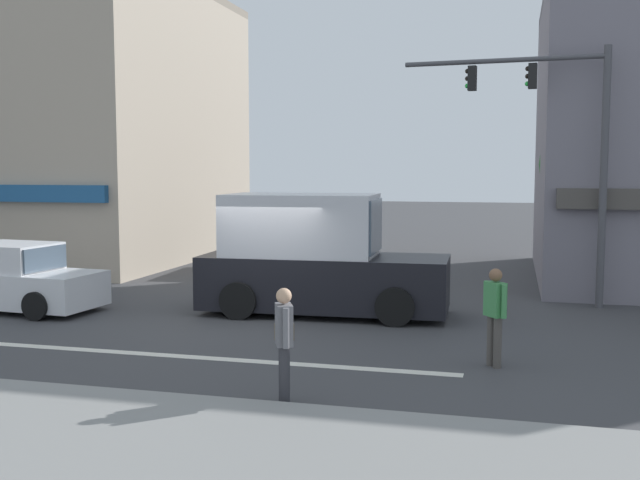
{
  "coord_description": "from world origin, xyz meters",
  "views": [
    {
      "loc": [
        5.21,
        -15.51,
        3.33
      ],
      "look_at": [
        0.68,
        2.0,
        1.6
      ],
      "focal_mm": 42.0,
      "sensor_mm": 36.0,
      "label": 1
    }
  ],
  "objects_px": {
    "van_crossing_center": "(307,237)",
    "street_tree": "(594,165)",
    "pedestrian_mid_crossing": "(495,311)",
    "pedestrian_foreground_with_bag": "(284,338)",
    "traffic_light_mast": "(562,133)",
    "box_truck_crossing_rightbound": "(316,260)",
    "utility_pole_near_left": "(105,152)",
    "sedan_waiting_far": "(15,280)"
  },
  "relations": [
    {
      "from": "traffic_light_mast",
      "to": "box_truck_crossing_rightbound",
      "type": "height_order",
      "value": "traffic_light_mast"
    },
    {
      "from": "traffic_light_mast",
      "to": "sedan_waiting_far",
      "type": "bearing_deg",
      "value": -162.72
    },
    {
      "from": "utility_pole_near_left",
      "to": "van_crossing_center",
      "type": "bearing_deg",
      "value": 33.28
    },
    {
      "from": "box_truck_crossing_rightbound",
      "to": "traffic_light_mast",
      "type": "bearing_deg",
      "value": 24.84
    },
    {
      "from": "utility_pole_near_left",
      "to": "traffic_light_mast",
      "type": "height_order",
      "value": "utility_pole_near_left"
    },
    {
      "from": "traffic_light_mast",
      "to": "van_crossing_center",
      "type": "bearing_deg",
      "value": 145.33
    },
    {
      "from": "van_crossing_center",
      "to": "pedestrian_foreground_with_bag",
      "type": "distance_m",
      "value": 14.95
    },
    {
      "from": "box_truck_crossing_rightbound",
      "to": "sedan_waiting_far",
      "type": "height_order",
      "value": "box_truck_crossing_rightbound"
    },
    {
      "from": "box_truck_crossing_rightbound",
      "to": "sedan_waiting_far",
      "type": "xyz_separation_m",
      "value": [
        -6.98,
        -1.34,
        -0.54
      ]
    },
    {
      "from": "sedan_waiting_far",
      "to": "pedestrian_foreground_with_bag",
      "type": "height_order",
      "value": "pedestrian_foreground_with_bag"
    },
    {
      "from": "box_truck_crossing_rightbound",
      "to": "utility_pole_near_left",
      "type": "bearing_deg",
      "value": 150.89
    },
    {
      "from": "traffic_light_mast",
      "to": "pedestrian_foreground_with_bag",
      "type": "height_order",
      "value": "traffic_light_mast"
    },
    {
      "from": "sedan_waiting_far",
      "to": "van_crossing_center",
      "type": "bearing_deg",
      "value": 63.91
    },
    {
      "from": "sedan_waiting_far",
      "to": "van_crossing_center",
      "type": "height_order",
      "value": "van_crossing_center"
    },
    {
      "from": "sedan_waiting_far",
      "to": "pedestrian_mid_crossing",
      "type": "xyz_separation_m",
      "value": [
        11.07,
        -2.37,
        0.24
      ]
    },
    {
      "from": "van_crossing_center",
      "to": "pedestrian_mid_crossing",
      "type": "bearing_deg",
      "value": -60.79
    },
    {
      "from": "utility_pole_near_left",
      "to": "box_truck_crossing_rightbound",
      "type": "bearing_deg",
      "value": -29.11
    },
    {
      "from": "sedan_waiting_far",
      "to": "pedestrian_mid_crossing",
      "type": "bearing_deg",
      "value": -12.09
    },
    {
      "from": "van_crossing_center",
      "to": "pedestrian_foreground_with_bag",
      "type": "xyz_separation_m",
      "value": [
        3.7,
        -14.48,
        -0.05
      ]
    },
    {
      "from": "traffic_light_mast",
      "to": "sedan_waiting_far",
      "type": "relative_size",
      "value": 1.47
    },
    {
      "from": "utility_pole_near_left",
      "to": "sedan_waiting_far",
      "type": "xyz_separation_m",
      "value": [
        0.89,
        -5.72,
        -3.13
      ]
    },
    {
      "from": "traffic_light_mast",
      "to": "pedestrian_mid_crossing",
      "type": "height_order",
      "value": "traffic_light_mast"
    },
    {
      "from": "sedan_waiting_far",
      "to": "pedestrian_mid_crossing",
      "type": "relative_size",
      "value": 2.53
    },
    {
      "from": "traffic_light_mast",
      "to": "pedestrian_mid_crossing",
      "type": "relative_size",
      "value": 3.71
    },
    {
      "from": "street_tree",
      "to": "utility_pole_near_left",
      "type": "distance_m",
      "value": 14.72
    },
    {
      "from": "street_tree",
      "to": "pedestrian_mid_crossing",
      "type": "bearing_deg",
      "value": -103.34
    },
    {
      "from": "sedan_waiting_far",
      "to": "street_tree",
      "type": "bearing_deg",
      "value": 31.36
    },
    {
      "from": "van_crossing_center",
      "to": "street_tree",
      "type": "bearing_deg",
      "value": -6.34
    },
    {
      "from": "box_truck_crossing_rightbound",
      "to": "pedestrian_foreground_with_bag",
      "type": "distance_m",
      "value": 6.66
    },
    {
      "from": "street_tree",
      "to": "sedan_waiting_far",
      "type": "relative_size",
      "value": 1.19
    },
    {
      "from": "pedestrian_foreground_with_bag",
      "to": "pedestrian_mid_crossing",
      "type": "relative_size",
      "value": 1.0
    },
    {
      "from": "traffic_light_mast",
      "to": "pedestrian_mid_crossing",
      "type": "distance_m",
      "value": 7.14
    },
    {
      "from": "street_tree",
      "to": "pedestrian_foreground_with_bag",
      "type": "relative_size",
      "value": 3.01
    },
    {
      "from": "box_truck_crossing_rightbound",
      "to": "pedestrian_foreground_with_bag",
      "type": "relative_size",
      "value": 3.4
    },
    {
      "from": "sedan_waiting_far",
      "to": "pedestrian_foreground_with_bag",
      "type": "relative_size",
      "value": 2.53
    },
    {
      "from": "box_truck_crossing_rightbound",
      "to": "sedan_waiting_far",
      "type": "relative_size",
      "value": 1.34
    },
    {
      "from": "utility_pole_near_left",
      "to": "pedestrian_foreground_with_bag",
      "type": "bearing_deg",
      "value": -50.05
    },
    {
      "from": "box_truck_crossing_rightbound",
      "to": "pedestrian_mid_crossing",
      "type": "bearing_deg",
      "value": -42.2
    },
    {
      "from": "van_crossing_center",
      "to": "pedestrian_mid_crossing",
      "type": "xyz_separation_m",
      "value": [
        6.52,
        -11.67,
        -0.06
      ]
    },
    {
      "from": "traffic_light_mast",
      "to": "box_truck_crossing_rightbound",
      "type": "distance_m",
      "value": 6.66
    },
    {
      "from": "street_tree",
      "to": "sedan_waiting_far",
      "type": "bearing_deg",
      "value": -148.64
    },
    {
      "from": "van_crossing_center",
      "to": "pedestrian_mid_crossing",
      "type": "height_order",
      "value": "van_crossing_center"
    }
  ]
}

